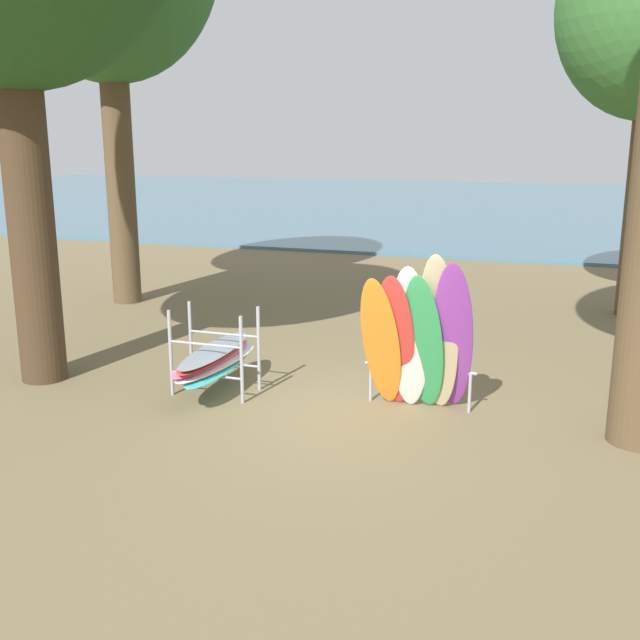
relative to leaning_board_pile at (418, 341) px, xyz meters
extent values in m
plane|color=brown|center=(-0.79, -0.28, -1.02)|extent=(80.00, 80.00, 0.00)
cube|color=#477084|center=(-0.79, 30.99, -0.97)|extent=(80.00, 36.00, 0.10)
cylinder|color=#42301E|center=(-5.70, -0.32, 1.74)|extent=(0.67, 0.67, 5.52)
cylinder|color=brown|center=(2.98, 7.02, 1.40)|extent=(0.43, 0.43, 4.83)
cylinder|color=brown|center=(-7.52, 4.84, 1.90)|extent=(0.61, 0.61, 5.84)
ellipsoid|color=orange|center=(-0.49, -0.04, -0.07)|extent=(0.61, 0.85, 1.90)
ellipsoid|color=red|center=(-0.30, -0.02, -0.05)|extent=(0.54, 0.81, 1.94)
ellipsoid|color=white|center=(-0.11, -0.01, 0.02)|extent=(0.57, 0.74, 2.06)
ellipsoid|color=#339E56|center=(0.08, 0.00, -0.04)|extent=(0.59, 0.83, 1.96)
ellipsoid|color=#C6B289|center=(0.26, 0.01, 0.10)|extent=(0.53, 0.81, 2.24)
ellipsoid|color=purple|center=(0.45, 0.03, 0.06)|extent=(0.58, 1.04, 2.16)
cylinder|color=#9EA0A5|center=(-0.71, 0.31, -0.74)|extent=(0.04, 0.04, 0.55)
cylinder|color=#9EA0A5|center=(0.67, 0.29, -0.74)|extent=(0.04, 0.04, 0.55)
cylinder|color=#9EA0A5|center=(-0.02, 0.30, -0.47)|extent=(1.54, 0.07, 0.04)
cylinder|color=#9EA0A5|center=(-3.47, -0.36, -0.39)|extent=(0.05, 0.05, 1.25)
cylinder|color=#9EA0A5|center=(-2.37, -0.36, -0.39)|extent=(0.05, 0.05, 1.25)
cylinder|color=#9EA0A5|center=(-3.47, 0.24, -0.39)|extent=(0.05, 0.05, 1.25)
cylinder|color=#9EA0A5|center=(-2.37, 0.24, -0.39)|extent=(0.05, 0.05, 1.25)
cylinder|color=#9EA0A5|center=(-2.92, -0.36, -0.67)|extent=(1.10, 0.04, 0.04)
cylinder|color=#9EA0A5|center=(-2.92, -0.36, -0.22)|extent=(1.10, 0.04, 0.04)
cylinder|color=#9EA0A5|center=(-2.92, 0.24, -0.67)|extent=(1.10, 0.04, 0.04)
cylinder|color=#9EA0A5|center=(-2.92, 0.24, -0.22)|extent=(1.10, 0.04, 0.04)
ellipsoid|color=#38B2AD|center=(-2.88, -0.06, -0.62)|extent=(0.63, 2.13, 0.06)
ellipsoid|color=white|center=(-2.90, -0.06, -0.56)|extent=(0.63, 2.13, 0.06)
ellipsoid|color=pink|center=(-2.98, -0.06, -0.50)|extent=(0.57, 2.12, 0.06)
ellipsoid|color=red|center=(-2.96, -0.06, -0.44)|extent=(0.59, 2.12, 0.06)
ellipsoid|color=gray|center=(-2.92, -0.06, -0.38)|extent=(0.57, 2.12, 0.06)
camera|label=1|loc=(1.81, -9.42, 2.63)|focal=42.31mm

